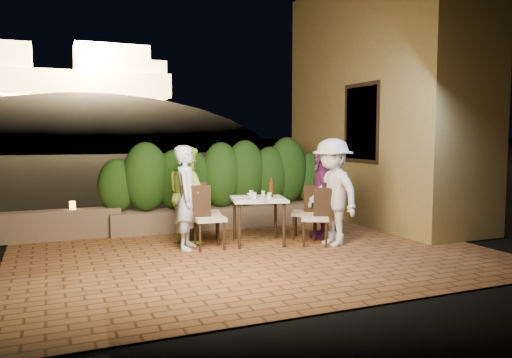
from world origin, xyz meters
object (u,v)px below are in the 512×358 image
beer_bottle (271,187)px  chair_left_back (206,212)px  bowl (252,195)px  chair_right_front (315,217)px  chair_right_back (305,212)px  chair_left_front (209,217)px  dining_table (258,221)px  diner_green (188,194)px  diner_blue (187,198)px  diner_purple (321,194)px  diner_white (332,192)px  parapet_lamp (73,205)px

beer_bottle → chair_left_back: 1.16m
bowl → chair_right_front: chair_right_front is taller
chair_left_back → chair_right_back: 1.69m
chair_left_front → dining_table: bearing=7.8°
diner_green → chair_right_front: bearing=-126.0°
beer_bottle → chair_left_back: beer_bottle is taller
diner_blue → diner_purple: (2.34, -0.07, -0.04)m
chair_right_front → diner_purple: (0.38, 0.44, 0.30)m
dining_table → beer_bottle: 0.59m
chair_left_front → diner_purple: 2.03m
chair_right_back → diner_blue: (-2.06, 0.00, 0.35)m
chair_left_front → chair_left_back: size_ratio=0.99×
chair_left_front → chair_right_front: chair_left_front is taller
chair_right_front → diner_purple: 0.65m
diner_purple → diner_green: bearing=-80.6°
diner_blue → chair_right_front: bearing=-80.0°
chair_right_back → chair_left_front: bearing=37.3°
chair_left_back → chair_left_front: bearing=-85.5°
dining_table → diner_white: diner_white is taller
chair_left_front → diner_white: diner_white is taller
diner_green → parapet_lamp: 2.06m
diner_white → diner_purple: bearing=159.4°
dining_table → diner_white: bearing=-28.7°
beer_bottle → chair_left_back: size_ratio=0.33×
parapet_lamp → diner_green: bearing=-31.3°
bowl → parapet_lamp: size_ratio=1.19×
dining_table → chair_right_back: 0.89m
chair_left_back → chair_right_front: size_ratio=1.09×
dining_table → bowl: size_ratio=5.13×
diner_white → diner_purple: (0.12, 0.55, -0.09)m
chair_left_front → diner_purple: size_ratio=0.65×
beer_bottle → diner_green: (-1.26, 0.52, -0.12)m
chair_left_front → diner_blue: (-0.33, 0.10, 0.31)m
parapet_lamp → dining_table: bearing=-29.7°
beer_bottle → parapet_lamp: size_ratio=2.38×
diner_green → chair_right_back: bearing=-111.5°
diner_green → diner_purple: diner_green is taller
diner_green → parapet_lamp: (-1.75, 1.06, -0.23)m
parapet_lamp → diner_purple: bearing=-22.1°
diner_white → parapet_lamp: bearing=-127.5°
chair_right_front → diner_purple: size_ratio=0.61×
chair_left_front → chair_left_back: chair_left_back is taller
chair_right_front → chair_right_back: size_ratio=1.01×
chair_left_back → diner_green: size_ratio=0.63×
chair_left_back → chair_right_back: (1.65, -0.37, -0.04)m
chair_left_back → chair_right_front: chair_left_back is taller
diner_green → diner_white: 2.34m
chair_left_back → chair_right_front: (1.56, -0.88, -0.04)m
diner_white → parapet_lamp: size_ratio=12.24×
dining_table → diner_purple: size_ratio=0.56×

